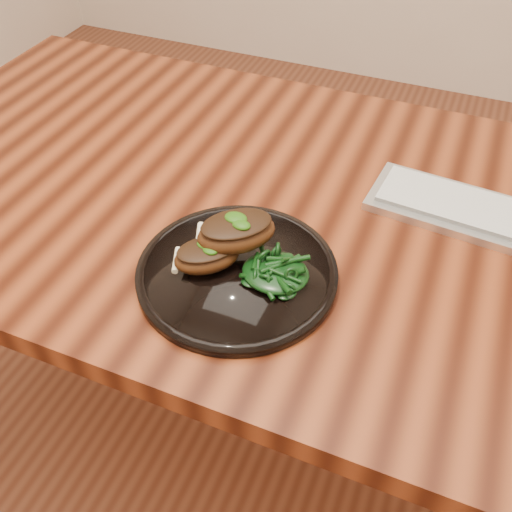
% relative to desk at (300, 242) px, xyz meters
% --- Properties ---
extents(desk, '(1.60, 0.80, 0.75)m').
position_rel_desk_xyz_m(desk, '(0.00, 0.00, 0.00)').
color(desk, '#331006').
rests_on(desk, ground).
extents(plate, '(0.29, 0.29, 0.02)m').
position_rel_desk_xyz_m(plate, '(-0.03, -0.19, 0.09)').
color(plate, black).
rests_on(plate, desk).
extents(lamb_chop_front, '(0.11, 0.11, 0.04)m').
position_rel_desk_xyz_m(lamb_chop_front, '(-0.07, -0.20, 0.12)').
color(lamb_chop_front, '#44210D').
rests_on(lamb_chop_front, plate).
extents(lamb_chop_back, '(0.13, 0.13, 0.05)m').
position_rel_desk_xyz_m(lamb_chop_back, '(-0.05, -0.16, 0.14)').
color(lamb_chop_back, '#44210D').
rests_on(lamb_chop_back, plate).
extents(herb_smear, '(0.08, 0.05, 0.01)m').
position_rel_desk_xyz_m(herb_smear, '(-0.07, -0.13, 0.10)').
color(herb_smear, '#143E06').
rests_on(herb_smear, plate).
extents(greens_heap, '(0.09, 0.09, 0.04)m').
position_rel_desk_xyz_m(greens_heap, '(0.02, -0.19, 0.11)').
color(greens_heap, black).
rests_on(greens_heap, plate).
extents(keyboard, '(0.44, 0.17, 0.02)m').
position_rel_desk_xyz_m(keyboard, '(0.31, 0.07, 0.09)').
color(keyboard, silver).
rests_on(keyboard, desk).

